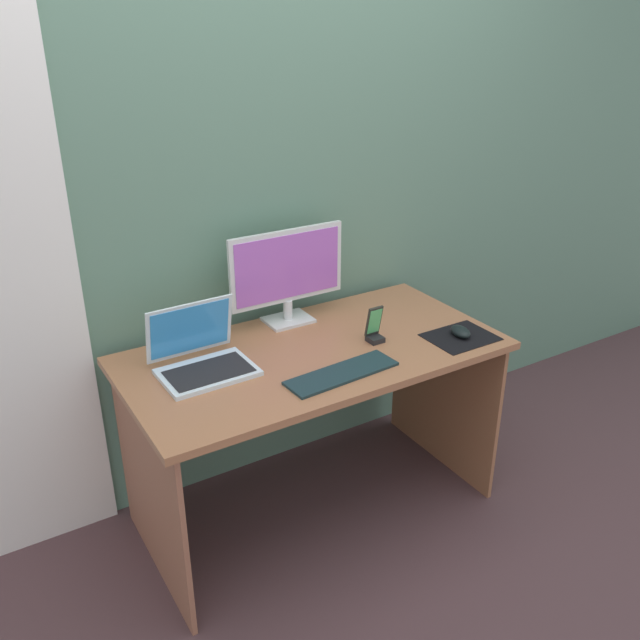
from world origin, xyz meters
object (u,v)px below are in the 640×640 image
monitor (287,273)px  laptop (202,357)px  keyboard_external (342,373)px  mouse (460,331)px  phone_in_dock (374,329)px

monitor → laptop: 0.51m
keyboard_external → monitor: bearing=79.8°
laptop → keyboard_external: 0.48m
laptop → keyboard_external: size_ratio=0.79×
laptop → monitor: bearing=23.4°
mouse → phone_in_dock: bearing=165.1°
keyboard_external → mouse: bearing=-2.4°
monitor → laptop: (-0.44, -0.19, -0.16)m
monitor → keyboard_external: (-0.05, -0.47, -0.20)m
monitor → mouse: (0.49, -0.46, -0.18)m
laptop → phone_in_dock: bearing=-11.5°
laptop → keyboard_external: bearing=-35.8°
monitor → keyboard_external: size_ratio=1.19×
mouse → phone_in_dock: 0.33m
phone_in_dock → keyboard_external: bearing=-148.0°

